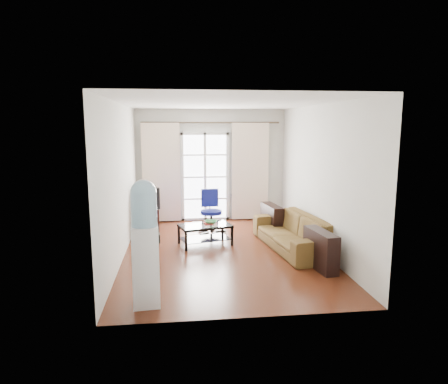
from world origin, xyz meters
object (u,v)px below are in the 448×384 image
Objects in this scene: task_chair at (211,220)px; water_cooler at (145,241)px; sofa at (293,232)px; crt_tv at (145,198)px; tv_stand at (146,219)px; coffee_table at (205,232)px.

task_chair is 0.57× the size of water_cooler.
sofa is 3.25m from crt_tv.
tv_stand is 1.44m from task_chair.
water_cooler is at bearing -57.96° from sofa.
sofa is 1.38× the size of water_cooler.
crt_tv is 1.51m from task_chair.
crt_tv is at bearing -97.50° from tv_stand.
sofa is at bearing -45.47° from task_chair.
coffee_table is 1.66m from tv_stand.
task_chair is (-1.44, 1.30, -0.04)m from sofa.
tv_stand is at bearing -126.48° from sofa.
tv_stand is at bearing 165.19° from task_chair.
sofa is at bearing -47.22° from crt_tv.
coffee_table is 1.17× the size of task_chair.
tv_stand is (-1.22, 1.13, 0.01)m from coffee_table.
water_cooler is (-2.58, -2.13, 0.54)m from sofa.
water_cooler reaches higher than task_chair.
water_cooler is at bearing -111.86° from task_chair.
coffee_table is at bearing -51.55° from tv_stand.
water_cooler is at bearing -105.25° from crt_tv.
water_cooler is (0.27, -3.71, 0.59)m from tv_stand.
coffee_table is at bearing -112.85° from sofa.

